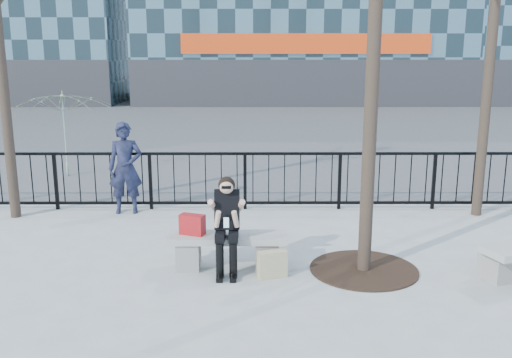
{
  "coord_description": "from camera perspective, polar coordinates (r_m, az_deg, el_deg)",
  "views": [
    {
      "loc": [
        0.37,
        -7.55,
        3.04
      ],
      "look_at": [
        0.4,
        0.8,
        1.1
      ],
      "focal_mm": 40.0,
      "sensor_mm": 36.0,
      "label": 1
    }
  ],
  "objects": [
    {
      "name": "ground",
      "position": [
        8.14,
        -2.83,
        -8.85
      ],
      "size": [
        120.0,
        120.0,
        0.0
      ],
      "primitive_type": "plane",
      "color": "#989893",
      "rests_on": "ground"
    },
    {
      "name": "street_surface",
      "position": [
        22.75,
        -1.15,
        5.41
      ],
      "size": [
        60.0,
        23.0,
        0.01
      ],
      "primitive_type": "cube",
      "color": "#474747",
      "rests_on": "ground"
    },
    {
      "name": "railing",
      "position": [
        10.84,
        -2.16,
        -0.19
      ],
      "size": [
        14.0,
        0.06,
        1.1
      ],
      "color": "black",
      "rests_on": "ground"
    },
    {
      "name": "tree_grate",
      "position": [
        8.18,
        10.72,
        -8.87
      ],
      "size": [
        1.5,
        1.5,
        0.02
      ],
      "primitive_type": "cylinder",
      "color": "black",
      "rests_on": "ground"
    },
    {
      "name": "bench_main",
      "position": [
        8.04,
        -2.85,
        -6.86
      ],
      "size": [
        1.65,
        0.46,
        0.49
      ],
      "color": "slate",
      "rests_on": "ground"
    },
    {
      "name": "seated_woman",
      "position": [
        7.77,
        -2.93,
        -4.7
      ],
      "size": [
        0.5,
        0.64,
        1.34
      ],
      "color": "black",
      "rests_on": "ground"
    },
    {
      "name": "handbag",
      "position": [
        7.99,
        -6.39,
        -4.55
      ],
      "size": [
        0.38,
        0.27,
        0.28
      ],
      "primitive_type": "cube",
      "rotation": [
        0.0,
        0.0,
        -0.37
      ],
      "color": "#AB1518",
      "rests_on": "bench_main"
    },
    {
      "name": "shopping_bag",
      "position": [
        7.75,
        1.64,
        -8.53
      ],
      "size": [
        0.42,
        0.26,
        0.37
      ],
      "primitive_type": "cube",
      "rotation": [
        0.0,
        0.0,
        0.32
      ],
      "color": "beige",
      "rests_on": "ground"
    },
    {
      "name": "standing_man",
      "position": [
        10.81,
        -12.93,
        1.08
      ],
      "size": [
        0.66,
        0.47,
        1.71
      ],
      "primitive_type": "imported",
      "rotation": [
        0.0,
        0.0,
        0.1
      ],
      "color": "black",
      "rests_on": "ground"
    },
    {
      "name": "vendor_umbrella",
      "position": [
        14.26,
        -18.56,
        4.29
      ],
      "size": [
        2.87,
        2.9,
        2.05
      ],
      "primitive_type": "imported",
      "rotation": [
        0.0,
        0.0,
        0.34
      ],
      "color": "gold",
      "rests_on": "ground"
    }
  ]
}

